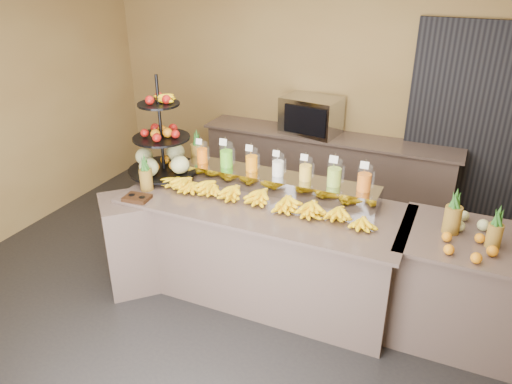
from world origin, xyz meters
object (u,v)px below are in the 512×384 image
Objects in this scene: banana_heap at (261,195)px; condiment_caddy at (137,198)px; fruit_stand at (167,152)px; pitcher_tray at (278,183)px; right_fruit_pile at (468,236)px; oven_warmer at (311,115)px.

banana_heap is 9.24× the size of condiment_caddy.
fruit_stand is 0.61m from condiment_caddy.
right_fruit_pile is (1.64, -0.29, -0.00)m from pitcher_tray.
fruit_stand is 4.41× the size of condiment_caddy.
banana_heap is 1.98m from oven_warmer.
oven_warmer is (-1.89, 1.96, 0.15)m from right_fruit_pile.
pitcher_tray is 0.90× the size of banana_heap.
banana_heap is at bearing -97.19° from pitcher_tray.
oven_warmer reaches higher than condiment_caddy.
banana_heap reaches higher than condiment_caddy.
right_fruit_pile reaches higher than pitcher_tray.
pitcher_tray is at bearing -12.94° from fruit_stand.
banana_heap is (-0.04, -0.30, 0.00)m from pitcher_tray.
oven_warmer is at bearing 45.34° from fruit_stand.
condiment_caddy is 2.50m from oven_warmer.
fruit_stand reaches higher than oven_warmer.
banana_heap is at bearing -179.76° from right_fruit_pile.
condiment_caddy is (-1.06, -0.69, -0.06)m from pitcher_tray.
fruit_stand is at bearing -107.67° from oven_warmer.
oven_warmer is (-0.21, 1.97, 0.14)m from banana_heap.
banana_heap reaches higher than pitcher_tray.
right_fruit_pile is at bearing -22.71° from fruit_stand.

